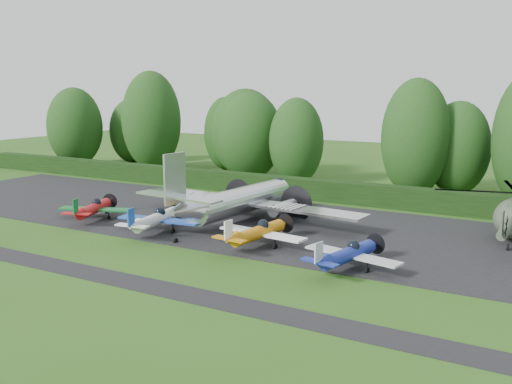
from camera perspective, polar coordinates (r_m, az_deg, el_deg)
The scene contains 18 objects.
ground at distance 38.80m, azimuth -8.56°, elevation -5.87°, with size 160.00×160.00×0.00m, color #284F16.
apron at distance 46.80m, azimuth -1.03°, elevation -2.90°, with size 70.00×18.00×0.01m, color black.
taxiway_verge at distance 34.50m, azimuth -14.74°, elevation -8.20°, with size 70.00×2.00×0.00m, color black.
hedgerow at distance 56.34m, azimuth 4.64°, elevation -0.63°, with size 90.00×1.60×2.00m, color black.
transport_plane at distance 45.83m, azimuth -1.63°, elevation -0.84°, with size 20.62×15.81×6.61m.
light_plane_red at distance 48.70m, azimuth -15.89°, elevation -1.58°, with size 6.22×6.54×2.39m.
light_plane_white at distance 43.42m, azimuth -9.93°, elevation -2.67°, with size 6.71×7.05×2.58m.
light_plane_orange at distance 39.00m, azimuth 0.24°, elevation -4.05°, with size 6.61×6.95×2.54m.
light_plane_blue at distance 34.68m, azimuth 9.23°, elevation -6.15°, with size 6.27×6.60×2.41m.
tree_1 at distance 76.30m, azimuth -10.41°, elevation 7.02°, with size 7.71×7.71×12.89m.
tree_2 at distance 67.30m, azimuth -0.62°, elevation 5.62°, with size 7.75×7.75×10.25m.
tree_3 at distance 75.52m, azimuth -3.08°, elevation 5.87°, with size 5.61×5.61×9.53m.
tree_5 at distance 60.93m, azimuth 19.54°, elevation 4.14°, with size 6.41×6.41×9.49m.
tree_6 at distance 84.25m, azimuth -12.34°, elevation 5.99°, with size 6.25×6.25×9.13m.
tree_8 at distance 63.66m, azimuth 4.05°, elevation 5.06°, with size 6.11×6.11×9.69m.
tree_10 at distance 82.37m, azimuth -17.66°, elevation 6.21°, with size 7.45×7.45×10.76m.
tree_11 at distance 69.63m, azimuth -1.05°, elevation 5.94°, with size 8.41×8.41×10.62m.
tree_12 at distance 58.65m, azimuth 15.67°, elevation 5.23°, with size 6.74×6.74×11.73m.
Camera 1 is at (23.05, -29.25, 10.87)m, focal length 40.00 mm.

